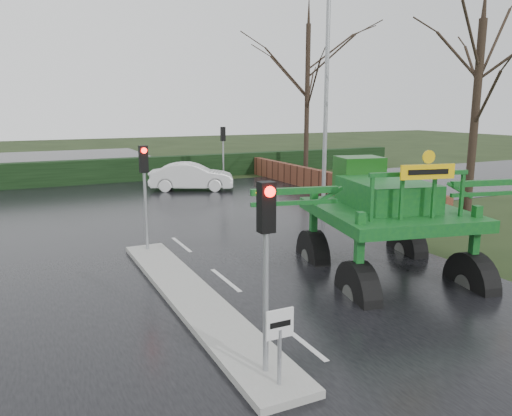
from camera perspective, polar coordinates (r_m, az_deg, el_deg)
name	(u,v)px	position (r m, az deg, el deg)	size (l,w,h in m)	color
ground	(300,341)	(10.65, 5.02, -14.86)	(140.00, 140.00, 0.00)	black
road_main	(165,232)	(19.40, -10.31, -2.75)	(14.00, 80.00, 0.02)	black
road_cross	(132,205)	(25.11, -14.04, 0.34)	(80.00, 12.00, 0.02)	black
median_island	(192,298)	(12.62, -7.30, -10.14)	(1.20, 10.00, 0.16)	gray
hedge_row	(103,171)	(32.78, -17.05, 4.05)	(44.00, 0.90, 1.50)	black
brick_wall	(314,179)	(28.98, 6.66, 3.26)	(0.40, 20.00, 1.20)	#592D1E
keep_left_sign	(280,335)	(8.44, 2.72, -14.27)	(0.50, 0.07, 1.35)	gray
traffic_signal_near	(266,237)	(8.31, 1.19, -3.38)	(0.26, 0.33, 3.52)	gray
traffic_signal_mid	(144,175)	(16.21, -12.65, 3.67)	(0.26, 0.33, 3.52)	gray
traffic_signal_far	(223,142)	(30.48, -3.79, 7.48)	(0.26, 0.33, 3.52)	gray
street_light_right	(321,79)	(24.10, 7.45, 14.44)	(3.85, 0.30, 10.00)	gray
tree_right_near	(477,94)	(21.72, 23.93, 11.80)	(5.60, 5.60, 9.64)	black
tree_right_far	(307,79)	(34.29, 5.90, 14.43)	(7.00, 7.00, 12.05)	black
crop_sprayer	(357,211)	(12.65, 11.47, -0.33)	(8.08, 5.81, 4.60)	black
white_sedan	(192,190)	(28.90, -7.33, 2.02)	(1.65, 4.73, 1.56)	silver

